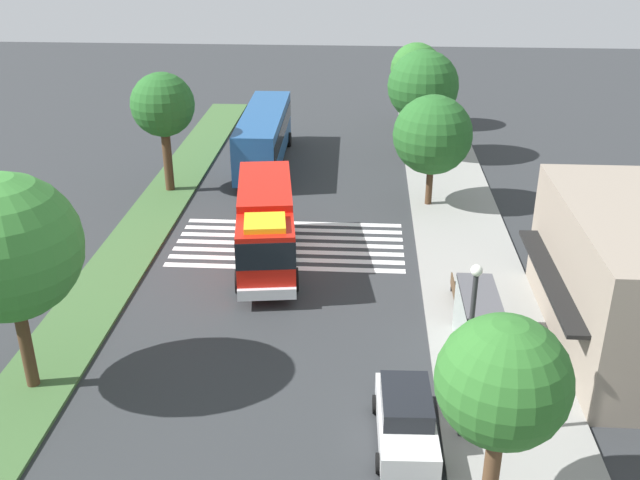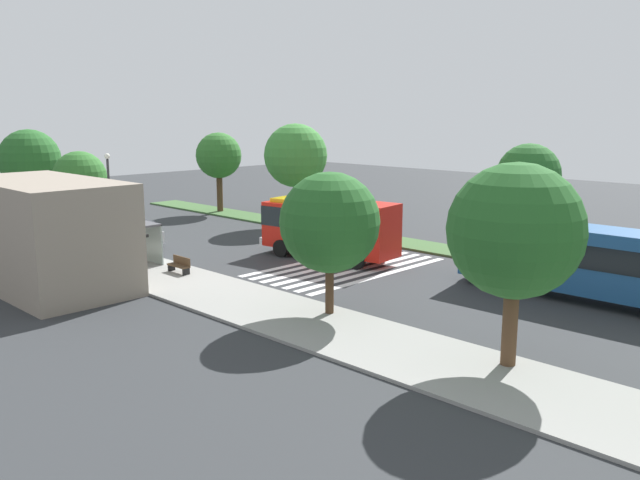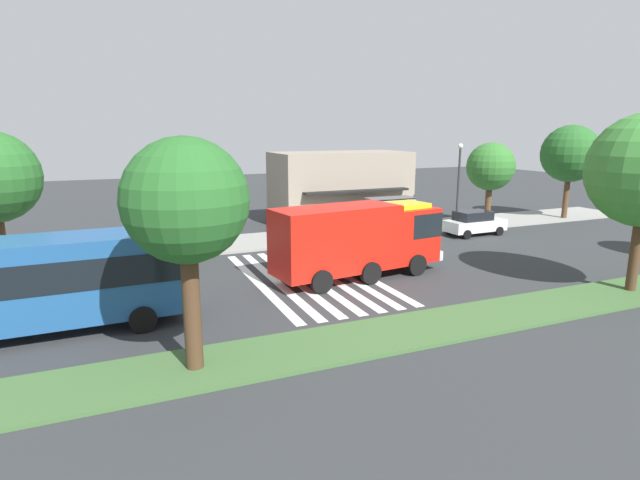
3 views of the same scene
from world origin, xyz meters
TOP-DOWN VIEW (x-y plane):
  - ground_plane at (0.00, 0.00)m, footprint 120.00×120.00m
  - sidewalk at (0.00, 8.96)m, footprint 60.00×4.93m
  - median_strip at (0.00, -7.99)m, footprint 60.00×3.00m
  - crosswalk at (-2.21, 0.00)m, footprint 5.85×11.69m
  - fire_truck at (0.26, -0.83)m, footprint 9.33×3.72m
  - parked_car_west at (12.48, 5.29)m, footprint 4.45×2.13m
  - transit_bus at (-14.67, -2.92)m, footprint 11.80×3.01m
  - bus_stop_shelter at (7.25, 7.89)m, footprint 3.50×1.40m
  - bench_near_shelter at (3.25, 7.90)m, footprint 1.60×0.50m
  - street_lamp at (12.31, 7.09)m, footprint 0.36×0.36m
  - storefront_building at (6.08, 14.10)m, footprint 10.75×6.17m
  - sidewalk_tree_west at (-16.70, 7.49)m, footprint 4.71×4.71m
  - sidewalk_tree_center at (-7.94, 7.49)m, footprint 4.43×4.43m
  - sidewalk_tree_east at (15.53, 7.49)m, footprint 3.60×3.60m
  - sidewalk_tree_far_east at (23.68, 7.49)m, footprint 4.62×4.62m
  - median_tree_far_west at (-9.29, -7.99)m, footprint 3.71×3.71m
  - median_tree_west at (10.48, -7.99)m, footprint 5.02×5.02m
  - median_tree_center at (20.50, -7.99)m, footprint 4.09×4.09m

SIDE VIEW (x-z plane):
  - ground_plane at x=0.00m, z-range 0.00..0.00m
  - crosswalk at x=-2.21m, z-range 0.00..0.01m
  - sidewalk at x=0.00m, z-range 0.00..0.14m
  - median_strip at x=0.00m, z-range 0.00..0.14m
  - bench_near_shelter at x=3.25m, z-range 0.14..1.04m
  - parked_car_west at x=12.48m, z-range 0.02..1.75m
  - bus_stop_shelter at x=7.25m, z-range 0.66..3.12m
  - fire_truck at x=0.26m, z-range 0.23..3.95m
  - transit_bus at x=-14.67m, z-range 0.33..3.91m
  - storefront_building at x=6.08m, z-range 0.00..5.59m
  - street_lamp at x=12.31m, z-range 0.70..6.93m
  - sidewalk_tree_center at x=-7.94m, z-range 1.07..7.40m
  - sidewalk_tree_east at x=15.53m, z-range 1.43..7.70m
  - sidewalk_tree_west at x=-16.70m, z-range 1.36..8.55m
  - median_tree_center at x=20.50m, z-range 1.59..8.69m
  - median_tree_far_west at x=-9.29m, z-range 1.75..8.83m
  - sidewalk_tree_far_east at x=23.68m, z-range 1.60..9.20m
  - median_tree_west at x=10.48m, z-range 1.61..9.60m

